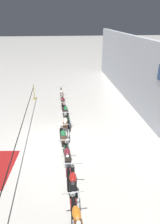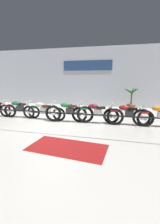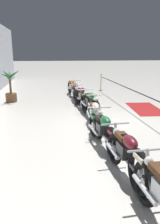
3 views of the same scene
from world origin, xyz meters
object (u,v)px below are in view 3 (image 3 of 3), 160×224
Objects in this scene: floor_banner at (145,109)px; motorcycle_cream_3 at (95,115)px; motorcycle_green_2 at (103,130)px; motorcycle_orange_7 at (72,87)px; motorcycle_maroon_5 at (82,97)px; stanchion_mid_left at (101,85)px; motorcycle_green_4 at (90,104)px; motorcycle_red_6 at (76,92)px; potted_palm_left_of_row at (11,89)px; motorcycle_maroon_1 at (125,154)px.

motorcycle_cream_3 is at bearing 134.24° from floor_banner.
motorcycle_green_2 is 1.00× the size of motorcycle_orange_7.
motorcycle_green_2 is at bearing 178.03° from motorcycle_maroon_5.
motorcycle_orange_7 is 2.53m from stanchion_mid_left.
motorcycle_green_2 is 2.84m from motorcycle_green_4.
stanchion_mid_left reaches higher than motorcycle_red_6.
motorcycle_green_4 is 4.01m from motorcycle_orange_7.
motorcycle_cream_3 is 5.46m from potted_palm_left_of_row.
potted_palm_left_of_row reaches higher than motorcycle_green_2.
motorcycle_maroon_1 is 2.23× the size of stanchion_mid_left.
motorcycle_cream_3 is at bearing -179.14° from motorcycle_red_6.
motorcycle_red_6 is at bearing 0.49° from motorcycle_maroon_1.
floor_banner is (-2.30, -5.86, -0.63)m from potted_palm_left_of_row.
floor_banner is at bearing -51.50° from motorcycle_cream_3.
motorcycle_maroon_1 is 5.62m from floor_banner.
potted_palm_left_of_row is at bearing 74.28° from floor_banner.
potted_palm_left_of_row reaches higher than motorcycle_maroon_1.
potted_palm_left_of_row reaches higher than motorcycle_orange_7.
motorcycle_orange_7 is (8.15, 0.07, 0.03)m from motorcycle_maroon_1.
motorcycle_red_6 is (2.67, 0.17, -0.02)m from motorcycle_green_4.
motorcycle_red_6 is at bearing 3.75° from motorcycle_green_4.
motorcycle_red_6 is 1.34m from motorcycle_orange_7.
motorcycle_cream_3 is at bearing -179.22° from motorcycle_orange_7.
motorcycle_maroon_1 is at bearing -179.51° from motorcycle_orange_7.
motorcycle_maroon_5 is 1.10× the size of motorcycle_red_6.
potted_palm_left_of_row is at bearing 61.11° from motorcycle_maroon_5.
motorcycle_green_4 is at bearing -4.72° from motorcycle_cream_3.
potted_palm_left_of_row reaches higher than motorcycle_green_4.
motorcycle_green_2 is 1.46× the size of potted_palm_left_of_row.
motorcycle_orange_7 is 4.29m from floor_banner.
floor_banner is (0.76, -2.59, -0.48)m from motorcycle_green_4.
potted_palm_left_of_row is at bearing 116.09° from stanchion_mid_left.
potted_palm_left_of_row is (4.45, 3.16, 0.18)m from motorcycle_cream_3.
potted_palm_left_of_row is at bearing 82.60° from motorcycle_red_6.
motorcycle_green_4 is at bearing 112.22° from floor_banner.
stanchion_mid_left reaches higher than motorcycle_maroon_1.
floor_banner is (2.15, -2.70, -0.45)m from motorcycle_cream_3.
motorcycle_maroon_5 is at bearing -118.89° from potted_palm_left_of_row.
motorcycle_maroon_1 is at bearing -179.51° from motorcycle_red_6.
motorcycle_cream_3 is 2.25× the size of stanchion_mid_left.
motorcycle_cream_3 is 1.02× the size of motorcycle_orange_7.
motorcycle_maroon_1 is 9.89m from stanchion_mid_left.
motorcycle_red_6 is at bearing -97.40° from potted_palm_left_of_row.
motorcycle_cream_3 is 1.39m from motorcycle_green_4.
stanchion_mid_left reaches higher than motorcycle_green_4.
motorcycle_green_4 reaches higher than floor_banner.
motorcycle_red_6 is at bearing -179.47° from motorcycle_orange_7.
motorcycle_green_4 is at bearing -1.62° from motorcycle_maroon_1.
stanchion_mid_left is (4.25, -1.89, -0.12)m from motorcycle_maroon_5.
stanchion_mid_left reaches higher than motorcycle_cream_3.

